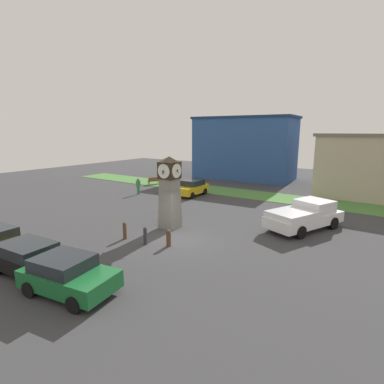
{
  "coord_description": "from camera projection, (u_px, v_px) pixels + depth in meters",
  "views": [
    {
      "loc": [
        10.15,
        -13.53,
        6.37
      ],
      "look_at": [
        -0.74,
        2.68,
        2.39
      ],
      "focal_mm": 28.0,
      "sensor_mm": 36.0,
      "label": 1
    }
  ],
  "objects": [
    {
      "name": "ground_plane",
      "position": [
        177.0,
        240.0,
        17.83
      ],
      "size": [
        80.0,
        80.0,
        0.0
      ],
      "primitive_type": "plane",
      "color": "#38383A"
    },
    {
      "name": "clock_tower",
      "position": [
        170.0,
        192.0,
        19.73
      ],
      "size": [
        1.55,
        1.45,
        4.78
      ],
      "color": "slate",
      "rests_on": "ground_plane"
    },
    {
      "name": "bollard_near_tower",
      "position": [
        169.0,
        238.0,
        16.79
      ],
      "size": [
        0.26,
        0.26,
        0.98
      ],
      "color": "brown",
      "rests_on": "ground_plane"
    },
    {
      "name": "bollard_mid_row",
      "position": [
        145.0,
        236.0,
        17.05
      ],
      "size": [
        0.21,
        0.21,
        1.02
      ],
      "color": "#333338",
      "rests_on": "ground_plane"
    },
    {
      "name": "bollard_far_row",
      "position": [
        125.0,
        230.0,
        17.92
      ],
      "size": [
        0.22,
        0.22,
        1.05
      ],
      "color": "brown",
      "rests_on": "ground_plane"
    },
    {
      "name": "car_near_tower",
      "position": [
        31.0,
        258.0,
        13.55
      ],
      "size": [
        4.51,
        2.27,
        1.4
      ],
      "color": "black",
      "rests_on": "ground_plane"
    },
    {
      "name": "car_by_building",
      "position": [
        68.0,
        275.0,
        11.91
      ],
      "size": [
        4.06,
        2.49,
        1.49
      ],
      "color": "#19602D",
      "rests_on": "ground_plane"
    },
    {
      "name": "car_silver_hatch",
      "position": [
        191.0,
        188.0,
        30.09
      ],
      "size": [
        2.08,
        3.85,
        1.55
      ],
      "color": "gold",
      "rests_on": "ground_plane"
    },
    {
      "name": "pickup_truck",
      "position": [
        305.0,
        215.0,
        19.65
      ],
      "size": [
        4.21,
        5.99,
        1.85
      ],
      "color": "silver",
      "rests_on": "ground_plane"
    },
    {
      "name": "bench",
      "position": [
        154.0,
        180.0,
        36.27
      ],
      "size": [
        1.18,
        1.67,
        0.9
      ],
      "color": "brown",
      "rests_on": "ground_plane"
    },
    {
      "name": "pedestrian_by_cars",
      "position": [
        138.0,
        185.0,
        30.54
      ],
      "size": [
        0.26,
        0.41,
        1.67
      ],
      "color": "#338C4C",
      "rests_on": "ground_plane"
    },
    {
      "name": "warehouse_blue_far",
      "position": [
        245.0,
        148.0,
        40.33
      ],
      "size": [
        13.46,
        7.1,
        8.26
      ],
      "color": "#2D5193",
      "rests_on": "ground_plane"
    },
    {
      "name": "grass_verge_far",
      "position": [
        242.0,
        193.0,
        31.11
      ],
      "size": [
        48.0,
        4.17,
        0.04
      ],
      "primitive_type": "cube",
      "color": "#477A38",
      "rests_on": "ground_plane"
    }
  ]
}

